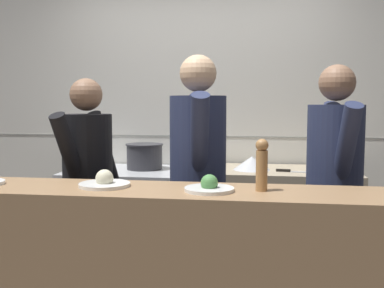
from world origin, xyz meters
The scene contains 12 objects.
wall_back_tiled centered at (0.00, 1.52, 1.30)m, with size 8.00×0.06×2.60m.
oven_range centered at (-0.54, 1.12, 0.45)m, with size 1.04×0.71×0.89m.
prep_counter centered at (0.66, 1.12, 0.46)m, with size 1.25×0.65×0.92m.
stock_pot centered at (-0.44, 1.18, 1.00)m, with size 0.32×0.32×0.21m.
mixing_bowl_steel centered at (0.46, 1.08, 0.97)m, with size 0.29×0.29×0.11m.
chefs_knife centered at (0.80, 1.00, 0.93)m, with size 0.36×0.07×0.02m.
plated_dish_appetiser centered at (-0.27, -0.28, 1.04)m, with size 0.26×0.26×0.09m.
plated_dish_dessert centered at (0.28, -0.32, 1.04)m, with size 0.24×0.24×0.09m.
pepper_mill centered at (0.53, -0.28, 1.15)m, with size 0.06×0.06×0.26m.
chef_head_cook centered at (-0.60, 0.33, 0.90)m, with size 0.39×0.70×1.61m.
chef_sous centered at (0.14, 0.31, 0.97)m, with size 0.41×0.77×1.75m.
chef_line centered at (0.98, 0.38, 0.94)m, with size 0.38×0.74×1.68m.
Camera 1 is at (0.51, -2.48, 1.45)m, focal length 42.00 mm.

